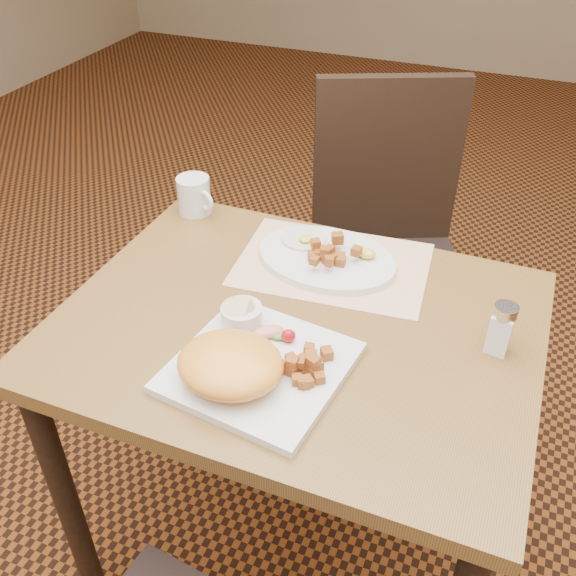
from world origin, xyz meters
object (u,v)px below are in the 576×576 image
at_px(table, 296,363).
at_px(plate_square, 260,367).
at_px(chair_far, 387,237).
at_px(plate_oval, 327,259).
at_px(salt_shaker, 501,328).
at_px(coffee_mug, 195,195).

relative_size(table, plate_square, 3.21).
bearing_deg(chair_far, plate_oval, 63.07).
bearing_deg(plate_oval, table, -86.69).
height_order(table, salt_shaker, salt_shaker).
bearing_deg(plate_oval, plate_square, -89.73).
bearing_deg(coffee_mug, salt_shaker, -17.76).
height_order(chair_far, plate_oval, chair_far).
height_order(table, chair_far, chair_far).
bearing_deg(salt_shaker, plate_oval, 158.51).
distance_m(chair_far, salt_shaker, 0.77).
xyz_separation_m(chair_far, coffee_mug, (-0.39, -0.39, 0.25)).
xyz_separation_m(salt_shaker, coffee_mug, (-0.74, 0.24, -0.01)).
relative_size(table, coffee_mug, 8.44).
distance_m(table, plate_oval, 0.24).
bearing_deg(coffee_mug, table, -38.07).
xyz_separation_m(plate_oval, salt_shaker, (0.37, -0.15, 0.04)).
relative_size(chair_far, salt_shaker, 9.70).
height_order(table, plate_square, plate_square).
relative_size(table, salt_shaker, 9.00).
height_order(table, plate_oval, plate_oval).
height_order(plate_oval, coffee_mug, coffee_mug).
distance_m(plate_oval, coffee_mug, 0.38).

